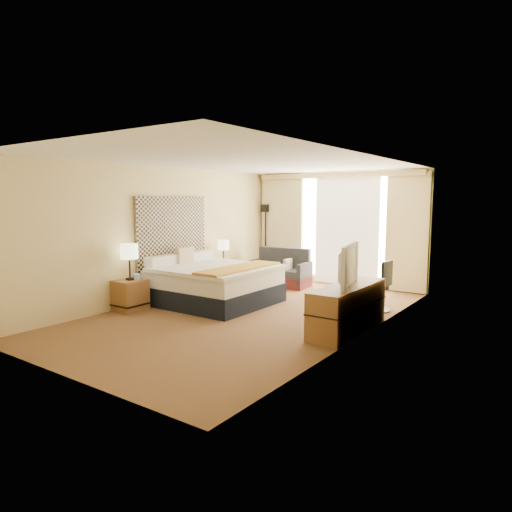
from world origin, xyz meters
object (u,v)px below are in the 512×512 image
Objects in this scene: nightstand_right at (220,276)px; media_dresser at (348,308)px; loveseat at (280,273)px; bed at (213,283)px; nightstand_left at (130,295)px; desk_chair at (381,289)px; lamp_left at (129,252)px; television at (342,265)px; floor_lamp at (265,226)px; lamp_right at (223,245)px.

media_dresser is at bearing -21.40° from nightstand_right.
bed is at bearing -99.88° from loveseat.
bed reaches higher than nightstand_left.
lamp_left reaches higher than desk_chair.
television is (3.65, -1.57, 0.74)m from nightstand_right.
floor_lamp reaches higher than lamp_right.
lamp_right is at bearing 157.45° from media_dresser.
lamp_left is at bearing -89.31° from floor_lamp.
bed is 3.28× the size of lamp_left.
television is (3.65, 0.93, 0.74)m from nightstand_left.
lamp_left is at bearing -111.23° from loveseat.
bed reaches higher than desk_chair.
media_dresser is 0.97× the size of floor_lamp.
nightstand_left is at bearing -89.60° from floor_lamp.
lamp_right is at bearing -87.30° from floor_lamp.
desk_chair is (3.67, 2.52, 0.13)m from nightstand_left.
lamp_left is at bearing -89.49° from nightstand_right.
loveseat is 2.24× the size of lamp_left.
nightstand_right is at bearing -173.00° from desk_chair.
media_dresser is at bearing 16.05° from lamp_left.
lamp_left reaches higher than nightstand_left.
loveseat is 1.59× the size of desk_chair.
floor_lamp is at bearing 90.93° from nightstand_right.
media_dresser is 3.89m from lamp_left.
nightstand_right is 1.05× the size of lamp_right.
television is at bearing -112.02° from media_dresser.
floor_lamp is 1.71× the size of television.
loveseat is (0.11, 2.22, -0.09)m from bed.
loveseat reaches higher than nightstand_left.
desk_chair is at bearing -14.06° from television.
nightstand_right is at bearing 158.60° from media_dresser.
loveseat is 2.94m from desk_chair.
nightstand_left is 0.61× the size of desk_chair.
bed is 1.14× the size of floor_lamp.
bed is at bearing -55.62° from nightstand_right.
lamp_left is (0.02, -2.51, 0.77)m from nightstand_right.
desk_chair is at bearing -26.39° from floor_lamp.
lamp_left reaches higher than lamp_right.
nightstand_left is at bearing -121.53° from bed.
floor_lamp reaches higher than desk_chair.
desk_chair is at bearing 91.24° from media_dresser.
floor_lamp is 5.03m from television.
lamp_left is (-0.90, -3.55, 0.77)m from loveseat.
nightstand_left is 2.65m from lamp_right.
floor_lamp reaches higher than media_dresser.
desk_chair is (2.75, -1.03, 0.12)m from loveseat.
lamp_right is at bearing 89.28° from lamp_left.
lamp_left is at bearing -19.32° from nightstand_left.
media_dresser reaches higher than nightstand_left.
television reaches higher than nightstand_left.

